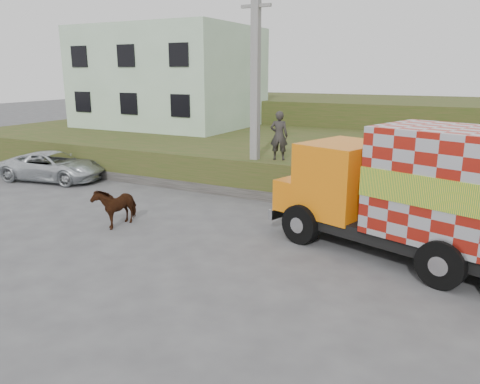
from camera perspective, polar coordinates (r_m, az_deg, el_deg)
The scene contains 10 objects.
ground at distance 14.57m, azimuth -2.54°, elevation -5.09°, with size 120.00×120.00×0.00m, color #474749.
embankment at distance 23.30m, azimuth 9.81°, elevation 4.10°, with size 40.00×12.00×1.50m, color #304717.
embankment_far at distance 34.73m, azimuth 16.03°, elevation 8.39°, with size 40.00×12.00×3.00m, color #304717.
retaining_strip at distance 18.95m, azimuth -1.47°, elevation 0.21°, with size 16.00×0.50×0.40m, color #595651.
building at distance 30.64m, azimuth -8.54°, elevation 13.67°, with size 10.00×8.00×6.00m, color silver.
utility_pole at distance 18.28m, azimuth 1.88°, elevation 11.98°, with size 1.20×0.30×8.00m.
cargo_truck at distance 12.84m, azimuth 22.44°, elevation -0.33°, with size 8.39×4.86×3.57m.
cow at distance 15.72m, azimuth -14.90°, elevation -1.60°, with size 0.70×1.55×1.31m, color black.
suv at distance 23.08m, azimuth -21.80°, elevation 2.93°, with size 2.18×4.74×1.32m, color #ABAEB4.
pedestrian at distance 18.34m, azimuth 4.78°, elevation 6.86°, with size 0.70×0.46×1.91m, color #2B2826.
Camera 1 is at (6.88, -11.87, 4.89)m, focal length 35.00 mm.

